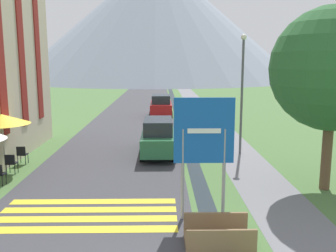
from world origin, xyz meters
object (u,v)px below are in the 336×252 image
Objects in this scene: footbridge at (218,236)px; tree_by_path at (333,69)px; cafe_chair_middle at (11,162)px; parked_car_far at (161,106)px; streetlamp at (242,85)px; cafe_chair_far_right at (22,153)px; cafe_umbrella_middle_yellow at (2,119)px; road_sign at (204,142)px; parked_car_near at (158,137)px.

footbridge is 0.26× the size of tree_by_path.
footbridge is 9.82m from cafe_chair_middle.
streetlamp is at bearing -73.05° from parked_car_far.
parked_car_far is 13.94m from streetlamp.
cafe_umbrella_middle_yellow is (-0.32, -1.08, 1.73)m from cafe_chair_far_right.
cafe_chair_middle is at bearing 148.49° from road_sign.
parked_car_far is 4.74× the size of cafe_chair_far_right.
tree_by_path is (4.52, 4.16, 4.12)m from footbridge.
tree_by_path is (12.57, -2.41, 2.10)m from cafe_umbrella_middle_yellow.
tree_by_path reaches higher than road_sign.
streetlamp is at bearing 70.72° from road_sign.
cafe_chair_far_right is at bearing 73.61° from cafe_umbrella_middle_yellow.
footbridge is 9.56m from parked_car_near.
footbridge is 0.42× the size of parked_car_far.
tree_by_path is (4.74, 2.54, 2.01)m from road_sign.
parked_car_near is 5.25× the size of cafe_chair_far_right.
footbridge is at bearing -82.31° from road_sign.
tree_by_path is at bearing -10.85° from cafe_umbrella_middle_yellow.
footbridge is at bearing -65.25° from cafe_chair_far_right.
parked_car_near is 0.76× the size of streetlamp.
streetlamp is at bearing 110.59° from tree_by_path.
cafe_umbrella_middle_yellow is at bearing 161.27° from cafe_chair_middle.
footbridge is 2.00× the size of cafe_chair_middle.
road_sign reaches higher than cafe_umbrella_middle_yellow.
parked_car_far is 17.36m from cafe_umbrella_middle_yellow.
road_sign is at bearing -79.93° from parked_car_near.
road_sign is at bearing -109.28° from streetlamp.
streetlamp is (2.75, 7.85, 1.10)m from road_sign.
cafe_umbrella_middle_yellow reaches higher than parked_car_near.
cafe_umbrella_middle_yellow reaches higher than parked_car_far.
cafe_chair_far_right is 0.14× the size of streetlamp.
footbridge is 2.00× the size of cafe_chair_far_right.
cafe_chair_far_right is (-7.73, 7.66, 0.29)m from footbridge.
parked_car_far is at bearing 89.44° from parked_car_near.
parked_car_near is at bearing 139.47° from tree_by_path.
cafe_chair_middle is 0.35× the size of cafe_umbrella_middle_yellow.
parked_car_near is 1.11× the size of parked_car_far.
tree_by_path is at bearing -40.53° from parked_car_near.
parked_car_near is (-1.38, 7.77, -1.43)m from road_sign.
parked_car_far is 19.67m from tree_by_path.
streetlamp reaches higher than parked_car_near.
road_sign is at bearing 97.69° from footbridge.
tree_by_path is at bearing 42.64° from footbridge.
streetlamp is (10.16, 3.30, 2.93)m from cafe_chair_middle.
cafe_umbrella_middle_yellow is at bearing -164.66° from streetlamp.
road_sign is 8.02m from parked_car_near.
streetlamp reaches higher than cafe_umbrella_middle_yellow.
streetlamp reaches higher than parked_car_far.
cafe_chair_middle is (-7.42, 4.55, -1.83)m from road_sign.
footbridge is 10.32m from streetlamp.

